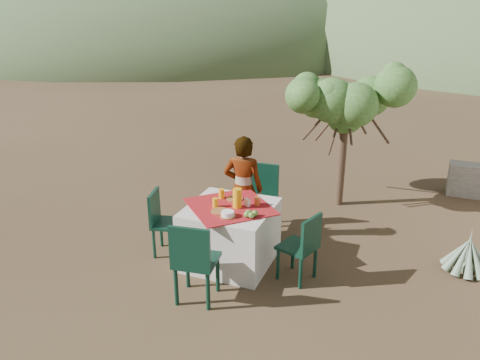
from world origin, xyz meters
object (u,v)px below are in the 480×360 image
at_px(chair_near, 194,259).
at_px(shrub_tree, 351,108).
at_px(chair_right, 303,245).
at_px(person, 243,189).
at_px(table, 230,234).
at_px(chair_left, 163,220).
at_px(juice_pitcher, 237,198).
at_px(agave, 468,255).
at_px(chair_far, 261,194).

relative_size(chair_near, shrub_tree, 0.48).
bearing_deg(chair_right, person, -107.70).
distance_m(table, chair_left, 0.90).
xyz_separation_m(chair_right, juice_pitcher, (-0.85, 0.10, 0.41)).
xyz_separation_m(person, agave, (2.85, 0.20, -0.53)).
xyz_separation_m(shrub_tree, juice_pitcher, (-0.91, -2.39, -0.70)).
relative_size(chair_far, chair_near, 1.00).
bearing_deg(agave, shrub_tree, 138.73).
bearing_deg(chair_right, shrub_tree, -163.14).
height_order(chair_far, shrub_tree, shrub_tree).
bearing_deg(table, juice_pitcher, -2.83).
distance_m(table, chair_far, 1.04).
bearing_deg(table, shrub_tree, 66.97).
distance_m(chair_left, agave, 3.79).
relative_size(chair_near, chair_left, 1.12).
relative_size(chair_near, agave, 1.53).
distance_m(chair_far, shrub_tree, 1.96).
height_order(chair_right, shrub_tree, shrub_tree).
distance_m(chair_near, shrub_tree, 3.65).
bearing_deg(shrub_tree, chair_near, -107.19).
xyz_separation_m(table, chair_right, (0.95, -0.10, 0.09)).
relative_size(person, shrub_tree, 0.74).
relative_size(chair_far, shrub_tree, 0.48).
relative_size(chair_right, agave, 1.35).
relative_size(table, chair_right, 1.54).
distance_m(chair_near, agave, 3.33).
distance_m(chair_left, chair_right, 1.84).
distance_m(chair_far, chair_right, 1.45).
height_order(chair_left, chair_right, chair_left).
height_order(table, chair_right, chair_right).
distance_m(shrub_tree, agave, 2.71).
bearing_deg(chair_right, agave, 135.72).
relative_size(table, agave, 2.08).
distance_m(chair_right, agave, 2.07).
bearing_deg(chair_left, shrub_tree, -51.26).
xyz_separation_m(table, agave, (2.77, 0.84, -0.17)).
bearing_deg(person, chair_left, 34.68).
xyz_separation_m(table, chair_near, (-0.02, -0.95, 0.15)).
distance_m(person, juice_pitcher, 0.68).
xyz_separation_m(chair_far, shrub_tree, (0.96, 1.35, 1.05)).
height_order(shrub_tree, agave, shrub_tree).
bearing_deg(shrub_tree, person, -121.90).
bearing_deg(table, chair_near, -91.12).
relative_size(shrub_tree, agave, 3.19).
bearing_deg(chair_left, agave, -89.36).
bearing_deg(chair_right, chair_near, -30.49).
relative_size(chair_left, agave, 1.36).
height_order(person, agave, person).
bearing_deg(person, table, 88.54).
relative_size(agave, juice_pitcher, 2.61).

